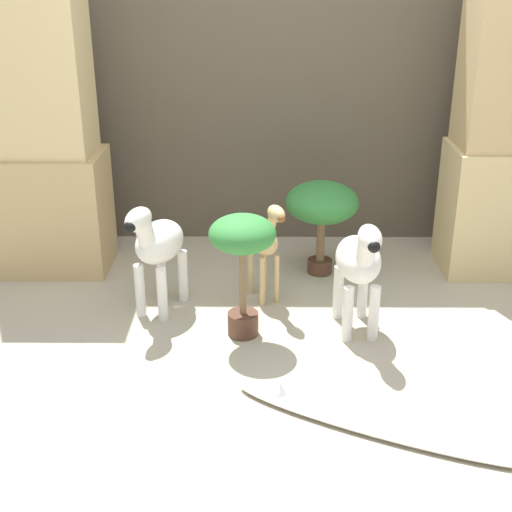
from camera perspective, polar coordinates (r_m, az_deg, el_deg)
name	(u,v)px	position (r m, az deg, el deg)	size (l,w,h in m)	color
ground_plane	(279,377)	(3.17, 1.89, -9.68)	(14.00, 14.00, 0.00)	#B2A88E
wall_back	(275,63)	(4.40, 1.56, 15.16)	(6.40, 0.08, 2.20)	brown
rock_pillar_left	(40,145)	(4.16, -16.93, 8.52)	(0.68, 0.45, 1.57)	tan
zebra_right	(359,263)	(3.40, 8.28, -0.53)	(0.24, 0.48, 0.61)	white
zebra_left	(157,245)	(3.60, -7.94, 0.91)	(0.31, 0.48, 0.61)	white
giraffe_figurine	(266,241)	(3.68, 0.80, 1.21)	(0.23, 0.35, 0.57)	tan
potted_palm_front	(322,205)	(4.00, 5.30, 4.06)	(0.41, 0.41, 0.54)	#513323
potted_palm_back	(242,247)	(3.30, -1.09, 0.74)	(0.31, 0.31, 0.61)	#513323
surfboard	(383,422)	(2.91, 10.09, -12.97)	(1.23, 0.71, 0.08)	silver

